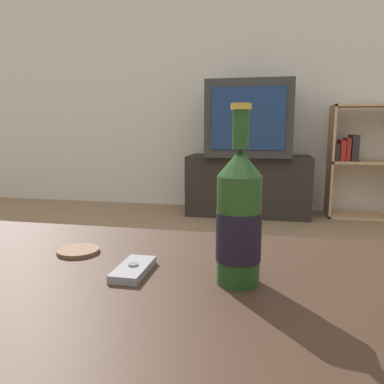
{
  "coord_description": "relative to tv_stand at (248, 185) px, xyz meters",
  "views": [
    {
      "loc": [
        0.26,
        -0.58,
        0.75
      ],
      "look_at": [
        0.07,
        0.31,
        0.6
      ],
      "focal_mm": 35.0,
      "sensor_mm": 36.0,
      "label": 1
    }
  ],
  "objects": [
    {
      "name": "beer_bottle",
      "position": [
        0.12,
        -2.71,
        0.34
      ],
      "size": [
        0.07,
        0.07,
        0.29
      ],
      "color": "#1E4219",
      "rests_on": "coffee_table"
    },
    {
      "name": "cell_phone",
      "position": [
        -0.06,
        -2.71,
        0.24
      ],
      "size": [
        0.05,
        0.11,
        0.02
      ],
      "rotation": [
        0.0,
        0.0,
        -0.0
      ],
      "color": "gray",
      "rests_on": "coffee_table"
    },
    {
      "name": "back_wall",
      "position": [
        -0.09,
        0.3,
        1.04
      ],
      "size": [
        8.0,
        0.05,
        2.6
      ],
      "color": "silver",
      "rests_on": "ground_plane"
    },
    {
      "name": "television",
      "position": [
        0.0,
        -0.0,
        0.57
      ],
      "size": [
        0.7,
        0.6,
        0.62
      ],
      "color": "#2D2D2D",
      "rests_on": "tv_stand"
    },
    {
      "name": "coffee_table",
      "position": [
        -0.09,
        -2.73,
        0.16
      ],
      "size": [
        1.13,
        0.62,
        0.5
      ],
      "color": "#332116",
      "rests_on": "ground_plane"
    },
    {
      "name": "tv_stand",
      "position": [
        0.0,
        0.0,
        0.0
      ],
      "size": [
        1.05,
        0.45,
        0.52
      ],
      "color": "#28231E",
      "rests_on": "ground_plane"
    },
    {
      "name": "bookshelf",
      "position": [
        0.94,
        0.08,
        0.24
      ],
      "size": [
        0.58,
        0.3,
        0.95
      ],
      "color": "tan",
      "rests_on": "ground_plane"
    },
    {
      "name": "coaster",
      "position": [
        -0.22,
        -2.63,
        0.24
      ],
      "size": [
        0.09,
        0.09,
        0.01
      ],
      "color": "brown",
      "rests_on": "coffee_table"
    }
  ]
}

